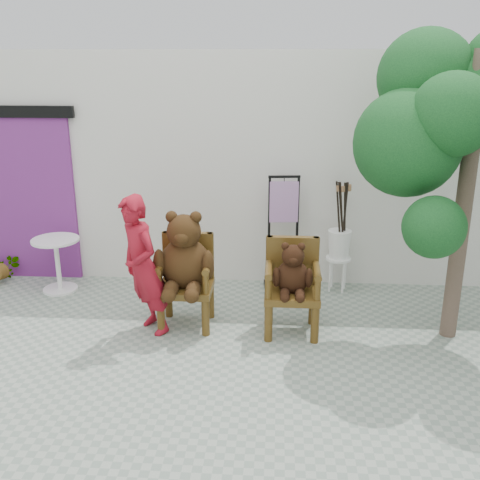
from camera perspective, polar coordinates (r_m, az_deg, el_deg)
The scene contains 11 objects.
ground_plane at distance 5.38m, azimuth 0.27°, elevation -14.71°, with size 60.00×60.00×0.00m, color gray.
back_wall at distance 7.74m, azimuth 1.76°, elevation 7.62°, with size 9.00×1.00×3.00m, color silver.
doorway at distance 8.00m, azimuth -20.49°, elevation 4.36°, with size 1.40×0.11×2.33m.
chair_big at distance 6.21m, azimuth -5.61°, elevation -2.36°, with size 0.66×0.71×1.34m.
chair_small at distance 6.12m, azimuth 5.33°, elevation -3.88°, with size 0.59×0.56×1.05m.
person at distance 6.07m, azimuth -9.79°, elevation -2.65°, with size 0.57×0.38×1.57m, color maroon.
cafe_table at distance 7.60m, azimuth -18.08°, elevation -1.79°, with size 0.60×0.60×0.70m.
display_stand at distance 7.24m, azimuth 4.36°, elevation -0.68°, with size 0.48×0.39×1.51m.
stool_bucket at distance 7.27m, azimuth 10.06°, elevation -0.36°, with size 0.32×0.32×1.45m.
tree at distance 6.09m, azimuth 22.06°, elevation 12.21°, with size 2.23×1.82×3.23m.
potted_plant at distance 8.25m, azimuth -22.92°, elevation -2.60°, with size 0.35×0.30×0.39m, color #0E3317.
Camera 1 is at (0.28, -4.50, 2.92)m, focal length 42.00 mm.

